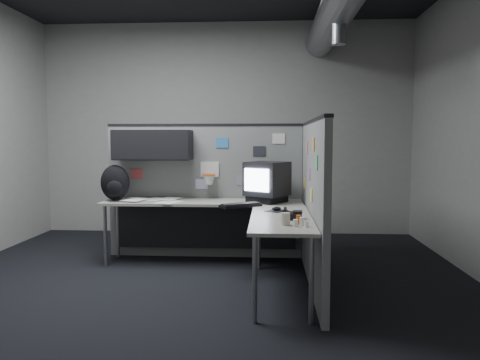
# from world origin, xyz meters

# --- Properties ---
(room) EXTENTS (5.62, 5.62, 3.22)m
(room) POSITION_xyz_m (0.56, 0.00, 2.10)
(room) COLOR black
(room) RESTS_ON ground
(partition_back) EXTENTS (2.44, 0.42, 1.63)m
(partition_back) POSITION_xyz_m (-0.25, 1.23, 1.00)
(partition_back) COLOR slate
(partition_back) RESTS_ON ground
(partition_right) EXTENTS (0.07, 2.23, 1.63)m
(partition_right) POSITION_xyz_m (1.10, 0.22, 0.82)
(partition_right) COLOR slate
(partition_right) RESTS_ON ground
(desk) EXTENTS (2.31, 2.11, 0.73)m
(desk) POSITION_xyz_m (0.15, 0.70, 0.61)
(desk) COLOR #9D9A8E
(desk) RESTS_ON ground
(monitor) EXTENTS (0.56, 0.56, 0.46)m
(monitor) POSITION_xyz_m (0.65, 0.92, 0.97)
(monitor) COLOR black
(monitor) RESTS_ON desk
(keyboard) EXTENTS (0.46, 0.38, 0.04)m
(keyboard) POSITION_xyz_m (0.37, 0.54, 0.75)
(keyboard) COLOR black
(keyboard) RESTS_ON desk
(mouse) EXTENTS (0.25, 0.26, 0.04)m
(mouse) POSITION_xyz_m (0.74, 0.27, 0.74)
(mouse) COLOR black
(mouse) RESTS_ON desk
(phone) EXTENTS (0.19, 0.21, 0.09)m
(phone) POSITION_xyz_m (0.87, -0.17, 0.77)
(phone) COLOR black
(phone) RESTS_ON desk
(bottles) EXTENTS (0.13, 0.16, 0.08)m
(bottles) POSITION_xyz_m (0.93, -0.51, 0.76)
(bottles) COLOR silver
(bottles) RESTS_ON desk
(cup) EXTENTS (0.08, 0.08, 0.10)m
(cup) POSITION_xyz_m (0.81, -0.50, 0.78)
(cup) COLOR #BEB7A7
(cup) RESTS_ON desk
(papers) EXTENTS (0.78, 0.59, 0.02)m
(papers) POSITION_xyz_m (-0.70, 1.00, 0.74)
(papers) COLOR white
(papers) RESTS_ON desk
(backpack) EXTENTS (0.36, 0.33, 0.42)m
(backpack) POSITION_xyz_m (-1.12, 0.96, 0.93)
(backpack) COLOR black
(backpack) RESTS_ON desk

